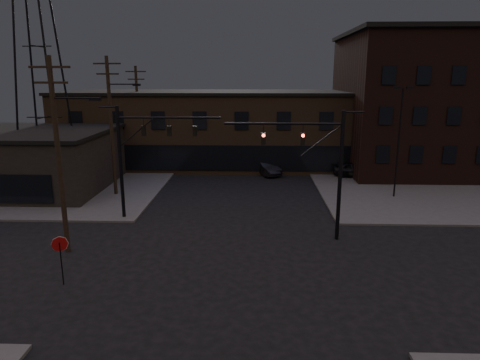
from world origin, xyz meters
name	(u,v)px	position (x,y,z in m)	size (l,w,h in m)	color
ground	(229,269)	(0.00, 0.00, 0.00)	(140.00, 140.00, 0.00)	black
sidewalk_ne	(459,176)	(22.00, 22.00, 0.07)	(30.00, 30.00, 0.15)	#474744
sidewalk_nw	(32,173)	(-22.00, 22.00, 0.07)	(30.00, 30.00, 0.15)	#474744
building_row	(243,129)	(0.00, 28.00, 4.00)	(40.00, 12.00, 8.00)	#493627
building_right	(449,104)	(22.00, 26.00, 7.00)	(22.00, 16.00, 14.00)	black
building_left	(16,161)	(-20.00, 16.00, 2.50)	(16.00, 12.00, 5.00)	black
traffic_signal_near	(322,162)	(5.36, 4.50, 4.93)	(7.12, 0.24, 8.00)	black
traffic_signal_far	(138,149)	(-6.72, 8.00, 5.01)	(7.12, 0.24, 8.00)	black
stop_sign	(60,249)	(-8.00, -1.99, 1.84)	(0.72, 0.33, 2.48)	black
utility_pole_near	(59,152)	(-9.43, 2.00, 5.87)	(3.70, 0.28, 11.00)	black
utility_pole_mid	(112,124)	(-10.44, 14.00, 6.13)	(3.70, 0.28, 11.50)	black
utility_pole_far	(138,115)	(-11.50, 26.00, 5.78)	(2.20, 0.28, 11.00)	black
transmission_tower	(37,46)	(-18.00, 18.00, 12.50)	(7.00, 7.00, 25.00)	black
lot_light_a	(399,132)	(13.00, 14.00, 5.51)	(1.50, 0.28, 9.14)	black
lot_light_b	(448,126)	(19.00, 19.00, 5.51)	(1.50, 0.28, 9.14)	black
parked_car_lot_a	(357,170)	(11.47, 20.95, 0.90)	(1.78, 4.42, 1.50)	black
parked_car_lot_b	(369,166)	(13.37, 23.61, 0.76)	(1.72, 4.23, 1.23)	#ADADAF
car_crossing	(265,167)	(2.47, 22.51, 0.75)	(1.59, 4.55, 1.50)	black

